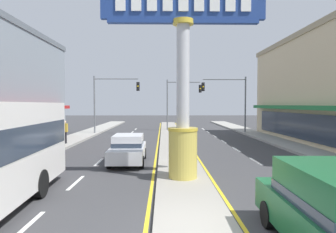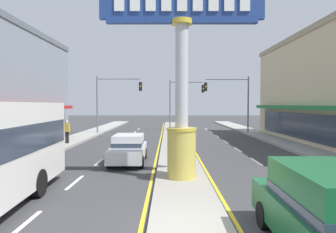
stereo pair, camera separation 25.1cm
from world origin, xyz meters
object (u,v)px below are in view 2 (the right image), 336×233
sedan_near_right_lane (129,148)px  street_bench (3,158)px  district_sign (182,78)px  pedestrian_far_side (57,132)px  traffic_light_left_side (114,95)px  traffic_light_median_far (183,96)px  traffic_light_right_side (232,95)px  pedestrian_near_kerb (67,130)px  suv_near_left_lane (329,212)px

sedan_near_right_lane → street_bench: 6.07m
district_sign → pedestrian_far_side: bearing=132.5°
traffic_light_left_side → traffic_light_median_far: size_ratio=1.00×
traffic_light_right_side → street_bench: (-14.74, -17.96, -3.60)m
pedestrian_far_side → sedan_near_right_lane: bearing=-43.2°
pedestrian_near_kerb → street_bench: bearing=-90.0°
traffic_light_median_far → pedestrian_near_kerb: 16.37m
pedestrian_near_kerb → pedestrian_far_side: 1.21m
traffic_light_median_far → suv_near_left_lane: size_ratio=1.34×
pedestrian_near_kerb → district_sign: bearing=-51.8°
district_sign → suv_near_left_lane: size_ratio=1.72×
traffic_light_left_side → district_sign: bearing=-71.8°
pedestrian_near_kerb → traffic_light_median_far: bearing=53.4°
sedan_near_right_lane → pedestrian_far_side: pedestrian_far_side is taller
traffic_light_left_side → traffic_light_right_side: (12.64, 0.52, 0.00)m
district_sign → street_bench: bearing=168.3°
district_sign → pedestrian_near_kerb: (-8.41, 10.71, -3.10)m
traffic_light_median_far → suv_near_left_lane: traffic_light_median_far is taller
pedestrian_far_side → pedestrian_near_kerb: bearing=73.0°
traffic_light_left_side → pedestrian_near_kerb: bearing=-103.9°
traffic_light_left_side → sedan_near_right_lane: size_ratio=1.43×
pedestrian_near_kerb → pedestrian_far_side: pedestrian_near_kerb is taller
district_sign → pedestrian_near_kerb: bearing=128.2°
district_sign → sedan_near_right_lane: 5.89m
traffic_light_median_far → pedestrian_far_side: 17.49m
suv_near_left_lane → traffic_light_median_far: bearing=93.0°
pedestrian_far_side → district_sign: bearing=-47.5°
suv_near_left_lane → pedestrian_near_kerb: (-11.15, 16.94, 0.20)m
suv_near_left_lane → pedestrian_near_kerb: 20.28m
sedan_near_right_lane → street_bench: sedan_near_right_lane is taller
sedan_near_right_lane → pedestrian_near_kerb: bearing=129.8°
district_sign → traffic_light_median_far: (1.18, 23.62, -0.09)m
traffic_light_left_side → pedestrian_far_side: (-2.45, -9.63, -3.09)m
district_sign → traffic_light_median_far: size_ratio=1.29×
traffic_light_median_far → pedestrian_near_kerb: size_ratio=3.52×
traffic_light_right_side → sedan_near_right_lane: (-9.05, -15.82, -3.46)m
district_sign → street_bench: size_ratio=5.00×
traffic_light_left_side → traffic_light_right_side: 12.65m
district_sign → suv_near_left_lane: bearing=-66.3°
traffic_light_median_far → sedan_near_right_lane: size_ratio=1.43×
traffic_light_right_side → suv_near_left_lane: traffic_light_right_side is taller
traffic_light_median_far → district_sign: bearing=-92.9°
sedan_near_right_lane → street_bench: (-5.68, -2.14, -0.14)m
district_sign → suv_near_left_lane: district_sign is taller
street_bench → pedestrian_near_kerb: 8.98m
traffic_light_median_far → street_bench: (-9.60, -21.88, -3.55)m
pedestrian_far_side → suv_near_left_lane: bearing=-53.9°
sedan_near_right_lane → suv_near_left_lane: (5.47, -10.11, 0.20)m
traffic_light_right_side → pedestrian_near_kerb: traffic_light_right_side is taller
district_sign → street_bench: district_sign is taller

